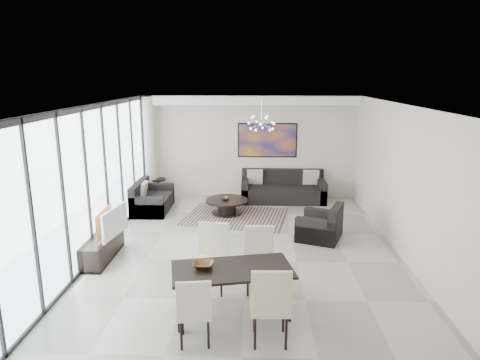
{
  "coord_description": "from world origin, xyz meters",
  "views": [
    {
      "loc": [
        0.15,
        -7.54,
        3.43
      ],
      "look_at": [
        -0.16,
        1.36,
        1.25
      ],
      "focal_mm": 32.0,
      "sensor_mm": 36.0,
      "label": 1
    }
  ],
  "objects_px": {
    "coffee_table": "(227,206)",
    "television": "(110,222)",
    "tv_console": "(103,247)",
    "dining_table": "(232,274)",
    "sofa_main": "(283,191)"
  },
  "relations": [
    {
      "from": "coffee_table",
      "to": "sofa_main",
      "type": "xyz_separation_m",
      "value": [
        1.5,
        1.24,
        0.07
      ]
    },
    {
      "from": "coffee_table",
      "to": "dining_table",
      "type": "relative_size",
      "value": 0.58
    },
    {
      "from": "coffee_table",
      "to": "tv_console",
      "type": "distance_m",
      "value": 3.57
    },
    {
      "from": "tv_console",
      "to": "coffee_table",
      "type": "bearing_deg",
      "value": 51.87
    },
    {
      "from": "television",
      "to": "dining_table",
      "type": "xyz_separation_m",
      "value": [
        2.43,
        -1.93,
        -0.09
      ]
    },
    {
      "from": "dining_table",
      "to": "tv_console",
      "type": "bearing_deg",
      "value": 144.18
    },
    {
      "from": "television",
      "to": "dining_table",
      "type": "bearing_deg",
      "value": -119.57
    },
    {
      "from": "coffee_table",
      "to": "television",
      "type": "distance_m",
      "value": 3.47
    },
    {
      "from": "sofa_main",
      "to": "dining_table",
      "type": "height_order",
      "value": "sofa_main"
    },
    {
      "from": "coffee_table",
      "to": "television",
      "type": "height_order",
      "value": "television"
    },
    {
      "from": "coffee_table",
      "to": "dining_table",
      "type": "xyz_separation_m",
      "value": [
        0.39,
        -4.68,
        0.42
      ]
    },
    {
      "from": "television",
      "to": "tv_console",
      "type": "bearing_deg",
      "value": 118.86
    },
    {
      "from": "tv_console",
      "to": "television",
      "type": "height_order",
      "value": "television"
    },
    {
      "from": "sofa_main",
      "to": "tv_console",
      "type": "xyz_separation_m",
      "value": [
        -3.71,
        -4.05,
        -0.06
      ]
    },
    {
      "from": "sofa_main",
      "to": "television",
      "type": "xyz_separation_m",
      "value": [
        -3.55,
        -3.99,
        0.44
      ]
    }
  ]
}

